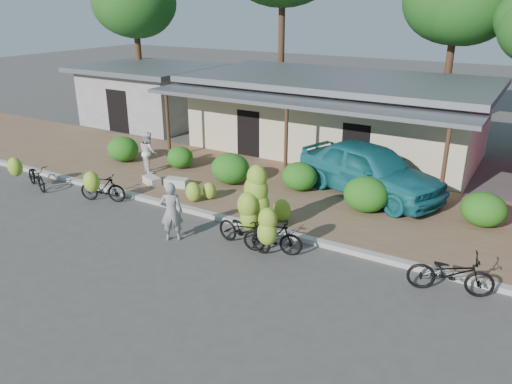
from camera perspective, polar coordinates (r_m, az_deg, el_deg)
ground at (r=14.21m, az=-8.16°, el=-6.14°), size 100.00×100.00×0.00m
sidewalk at (r=17.99m, az=1.73°, el=0.27°), size 60.00×6.00×0.12m
curb at (r=15.62m, az=-3.62°, el=-3.05°), size 60.00×0.25×0.15m
shop_main at (r=22.69m, az=9.16°, el=8.80°), size 13.00×8.50×3.35m
shop_grey at (r=28.60m, az=-12.05°, el=10.91°), size 7.00×6.00×3.15m
tree_back_left at (r=31.57m, az=-13.87°, el=20.43°), size 4.97×4.84×8.25m
hedge_0 at (r=21.60m, az=-14.97°, el=4.77°), size 1.35×1.21×1.05m
hedge_1 at (r=20.29m, az=-8.72°, el=3.95°), size 1.12×1.00×0.87m
hedge_2 at (r=18.30m, az=-2.94°, el=2.70°), size 1.45×1.31×1.13m
hedge_3 at (r=17.71m, az=4.99°, el=1.79°), size 1.29×1.16×1.00m
hedge_4 at (r=16.21m, az=12.45°, el=-0.28°), size 1.44×1.30×1.12m
hedge_5 at (r=16.30m, az=24.58°, el=-1.83°), size 1.32×1.19×1.03m
bike_far_left at (r=19.80m, az=-24.14°, el=1.81°), size 1.82×1.42×1.30m
bike_left at (r=17.60m, az=-17.38°, el=0.61°), size 1.69×1.35×1.29m
bike_center at (r=13.88m, az=-0.64°, el=-2.50°), size 1.93×1.32×2.26m
bike_right at (r=13.26m, az=1.75°, el=-4.83°), size 1.71×1.30×1.58m
bike_far_right at (r=12.61m, az=21.36°, el=-8.62°), size 2.06×1.13×1.03m
loose_banana_a at (r=16.78m, az=-7.18°, el=0.02°), size 0.55×0.47×0.69m
loose_banana_b at (r=16.95m, az=-5.36°, el=0.14°), size 0.48×0.40×0.59m
loose_banana_c at (r=15.21m, az=2.98°, el=-2.10°), size 0.56×0.48×0.70m
sack_near at (r=18.32m, az=-9.04°, el=1.10°), size 0.91×0.56×0.30m
sack_far at (r=18.72m, az=-11.82°, el=1.31°), size 0.83×0.61×0.28m
vendor at (r=14.28m, az=-9.64°, el=-2.23°), size 0.76×0.71×1.74m
bystander at (r=19.93m, az=-12.17°, el=4.49°), size 0.98×0.92×1.60m
teal_van at (r=17.53m, az=12.90°, el=2.52°), size 5.74×3.80×1.81m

